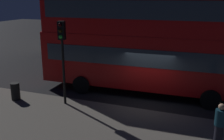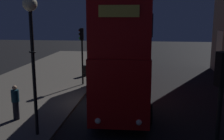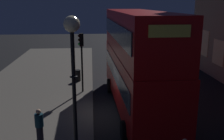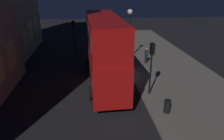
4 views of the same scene
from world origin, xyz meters
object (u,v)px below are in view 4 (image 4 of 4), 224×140
double_decker_bus (104,47)px  street_lamp (130,21)px  traffic_light_near_kerb (152,58)px  traffic_light_far_side (74,30)px  pedestrian (146,55)px  litter_bin (167,106)px

double_decker_bus → street_lamp: bearing=-32.0°
traffic_light_near_kerb → double_decker_bus: bearing=38.7°
traffic_light_far_side → pedestrian: 9.41m
street_lamp → litter_bin: street_lamp is taller
traffic_light_near_kerb → traffic_light_far_side: size_ratio=0.98×
traffic_light_near_kerb → pedestrian: (7.00, -1.58, -2.04)m
traffic_light_near_kerb → traffic_light_far_side: bearing=19.0°
double_decker_bus → pedestrian: 6.67m
traffic_light_near_kerb → pedestrian: size_ratio=2.42×
traffic_light_far_side → traffic_light_near_kerb: bearing=14.6°
litter_bin → traffic_light_far_side: bearing=25.1°
pedestrian → traffic_light_near_kerb: bearing=177.9°
traffic_light_far_side → litter_bin: 16.06m
traffic_light_near_kerb → street_lamp: bearing=-8.9°
pedestrian → litter_bin: pedestrian is taller
street_lamp → litter_bin: size_ratio=6.23×
traffic_light_far_side → street_lamp: (-3.31, -6.25, 1.46)m
traffic_light_near_kerb → traffic_light_far_side: traffic_light_near_kerb is taller
double_decker_bus → traffic_light_far_side: bearing=17.3°
traffic_light_far_side → litter_bin: size_ratio=4.59×
double_decker_bus → litter_bin: double_decker_bus is taller
double_decker_bus → pedestrian: double_decker_bus is taller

